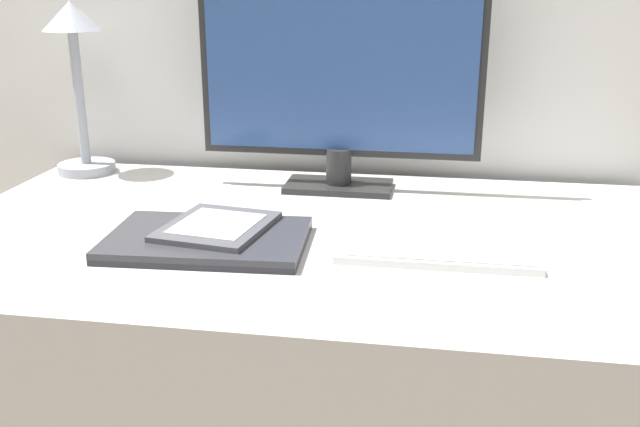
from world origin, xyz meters
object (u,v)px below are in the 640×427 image
keyboard (437,252)px  desk_lamp (76,61)px  monitor (340,61)px  ereader (217,226)px  laptop (207,240)px

keyboard → desk_lamp: bearing=153.6°
monitor → ereader: bearing=-114.9°
monitor → keyboard: (0.19, -0.33, -0.24)m
ereader → desk_lamp: (-0.40, 0.36, 0.21)m
keyboard → laptop: (-0.35, -0.01, 0.00)m
laptop → desk_lamp: bearing=135.7°
laptop → ereader: ereader is taller
laptop → desk_lamp: desk_lamp is taller
laptop → keyboard: bearing=2.0°
ereader → desk_lamp: desk_lamp is taller
monitor → desk_lamp: size_ratio=1.53×
monitor → ereader: (-0.15, -0.32, -0.22)m
keyboard → ereader: bearing=178.1°
laptop → ereader: size_ratio=1.58×
monitor → keyboard: monitor is taller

